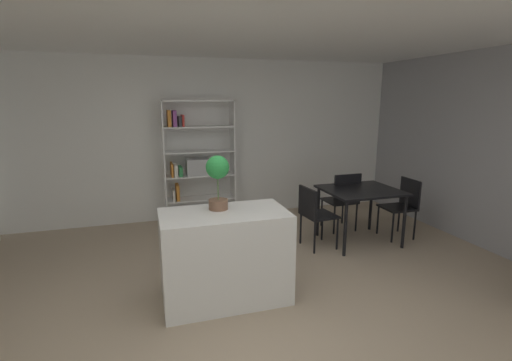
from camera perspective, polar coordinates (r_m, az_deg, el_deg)
The scene contains 10 objects.
ground_plane at distance 3.69m, azimuth -1.15°, elevation -20.47°, with size 9.92×9.92×0.00m, color tan.
ceiling_slab at distance 3.18m, azimuth -1.38°, elevation 25.12°, with size 7.20×6.48×0.06m.
back_partition at distance 6.29m, azimuth -9.32°, elevation 6.17°, with size 7.20×0.06×2.67m, color white.
kitchen_island at distance 3.79m, azimuth -4.83°, elevation -11.62°, with size 1.25×0.69×0.93m, color silver.
potted_plant_on_island at distance 3.65m, azimuth -5.97°, elevation 0.72°, with size 0.23×0.23×0.55m.
open_bookshelf at distance 6.00m, azimuth -9.36°, elevation 2.82°, with size 1.13×0.34×2.00m.
dining_table at distance 5.38m, azimuth 15.93°, elevation -2.16°, with size 1.03×0.90×0.78m.
dining_chair_far at distance 5.80m, azimuth 13.38°, elevation -2.49°, with size 0.46×0.47×0.92m.
dining_chair_island_side at distance 5.07m, azimuth 8.97°, elevation -4.73°, with size 0.45×0.47×0.86m.
dining_chair_window_side at distance 5.84m, azimuth 21.87°, elevation -3.18°, with size 0.44×0.44×0.87m.
Camera 1 is at (-0.84, -2.98, 2.00)m, focal length 25.75 mm.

